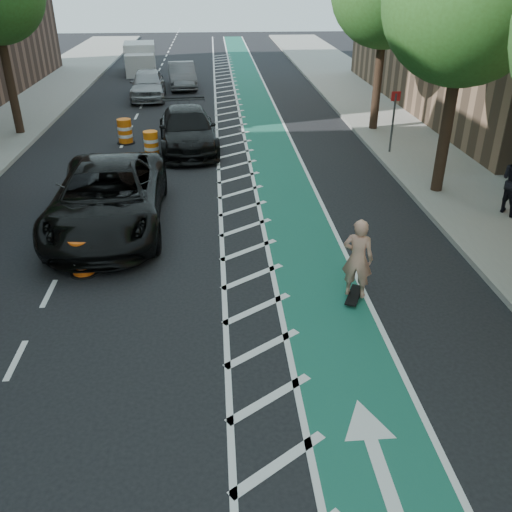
{
  "coord_description": "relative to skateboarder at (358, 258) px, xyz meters",
  "views": [
    {
      "loc": [
        0.73,
        -8.45,
        6.57
      ],
      "look_at": [
        1.51,
        1.8,
        1.1
      ],
      "focal_mm": 38.0,
      "sensor_mm": 36.0,
      "label": 1
    }
  ],
  "objects": [
    {
      "name": "car_grey",
      "position": [
        -4.9,
        24.97,
        -0.3
      ],
      "size": [
        2.03,
        4.63,
        1.48
      ],
      "primitive_type": "imported",
      "rotation": [
        0.0,
        0.0,
        0.1
      ],
      "color": "#5A5A5F",
      "rests_on": "ground"
    },
    {
      "name": "sign_post",
      "position": [
        3.9,
        10.36,
        0.31
      ],
      "size": [
        0.35,
        0.08,
        2.47
      ],
      "color": "#4C4C4C",
      "rests_on": "ground"
    },
    {
      "name": "barrel_a",
      "position": [
        -6.28,
        1.64,
        -0.6
      ],
      "size": [
        0.68,
        0.68,
        0.93
      ],
      "color": "#F5540C",
      "rests_on": "ground"
    },
    {
      "name": "box_truck",
      "position": [
        -8.1,
        30.79,
        -0.15
      ],
      "size": [
        2.5,
        4.81,
        1.93
      ],
      "rotation": [
        0.0,
        0.0,
        0.1
      ],
      "color": "silver",
      "rests_on": "ground"
    },
    {
      "name": "skateboard",
      "position": [
        0.0,
        -0.0,
        -0.94
      ],
      "size": [
        0.6,
        0.91,
        0.12
      ],
      "rotation": [
        0.0,
        0.0,
        -0.43
      ],
      "color": "black",
      "rests_on": "ground"
    },
    {
      "name": "buffer_strip",
      "position": [
        -2.2,
        8.36,
        -1.03
      ],
      "size": [
        1.4,
        90.0,
        0.01
      ],
      "primitive_type": "cube",
      "color": "silver",
      "rests_on": "ground"
    },
    {
      "name": "skateboarder",
      "position": [
        0.0,
        0.0,
        0.0
      ],
      "size": [
        0.79,
        0.68,
        1.84
      ],
      "primitive_type": "imported",
      "rotation": [
        0.0,
        0.0,
        2.71
      ],
      "color": "tan",
      "rests_on": "skateboard"
    },
    {
      "name": "curb_right",
      "position": [
        3.35,
        8.36,
        -0.96
      ],
      "size": [
        0.12,
        90.0,
        0.16
      ],
      "primitive_type": "cube",
      "color": "gray",
      "rests_on": "ground"
    },
    {
      "name": "suv_near",
      "position": [
        -6.04,
        4.36,
        -0.13
      ],
      "size": [
        3.22,
        6.61,
        1.81
      ],
      "primitive_type": "imported",
      "rotation": [
        0.0,
        0.0,
        0.03
      ],
      "color": "black",
      "rests_on": "ground"
    },
    {
      "name": "sidewalk_right",
      "position": [
        5.8,
        8.36,
        -0.96
      ],
      "size": [
        5.0,
        90.0,
        0.15
      ],
      "primitive_type": "cube",
      "color": "gray",
      "rests_on": "ground"
    },
    {
      "name": "ground",
      "position": [
        -3.7,
        -1.64,
        -1.04
      ],
      "size": [
        120.0,
        120.0,
        0.0
      ],
      "primitive_type": "plane",
      "color": "black",
      "rests_on": "ground"
    },
    {
      "name": "car_silver",
      "position": [
        -6.68,
        21.84,
        -0.24
      ],
      "size": [
        2.12,
        4.76,
        1.59
      ],
      "primitive_type": "imported",
      "rotation": [
        0.0,
        0.0,
        0.05
      ],
      "color": "#98979C",
      "rests_on": "ground"
    },
    {
      "name": "barrel_b",
      "position": [
        -5.5,
        11.0,
        -0.58
      ],
      "size": [
        0.72,
        0.72,
        0.98
      ],
      "color": "orange",
      "rests_on": "ground"
    },
    {
      "name": "tree_r_c",
      "position": [
        4.2,
        6.36,
        4.73
      ],
      "size": [
        4.2,
        4.2,
        7.9
      ],
      "color": "#382619",
      "rests_on": "ground"
    },
    {
      "name": "bike_lane",
      "position": [
        -0.7,
        8.36,
        -1.03
      ],
      "size": [
        2.0,
        90.0,
        0.01
      ],
      "primitive_type": "cube",
      "color": "#19594F",
      "rests_on": "ground"
    },
    {
      "name": "barrel_c",
      "position": [
        -6.77,
        12.86,
        -0.56
      ],
      "size": [
        0.75,
        0.75,
        1.02
      ],
      "color": "orange",
      "rests_on": "ground"
    },
    {
      "name": "suv_far",
      "position": [
        -4.09,
        11.85,
        -0.24
      ],
      "size": [
        2.72,
        5.66,
        1.59
      ],
      "primitive_type": "imported",
      "rotation": [
        0.0,
        0.0,
        0.09
      ],
      "color": "black",
      "rests_on": "ground"
    }
  ]
}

